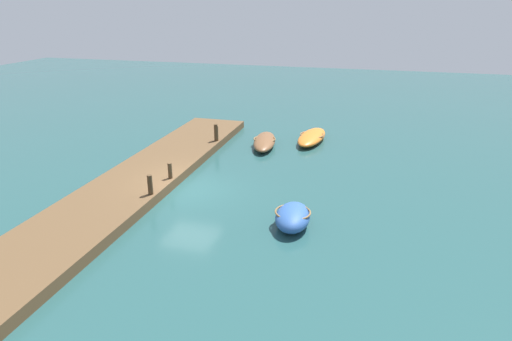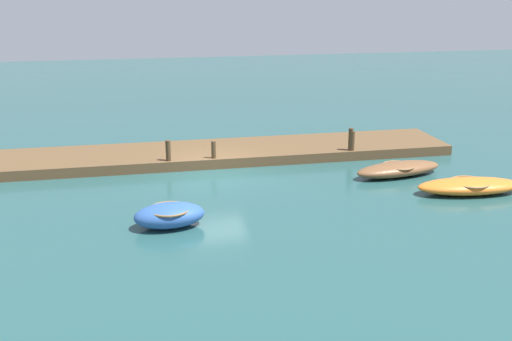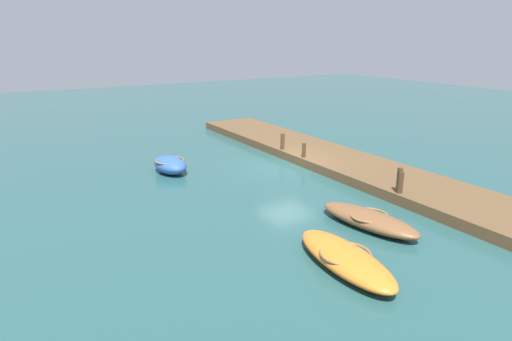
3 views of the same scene
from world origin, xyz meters
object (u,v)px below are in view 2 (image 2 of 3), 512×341
object	(u,v)px
rowboat_orange	(470,186)
mooring_post_mid_east	(214,150)
rowboat_brown	(398,169)
dinghy_blue	(169,215)
mooring_post_east	(168,151)
mooring_post_west	(352,141)
mooring_post_mid_west	(351,139)

from	to	relation	value
rowboat_orange	mooring_post_mid_east	xyz separation A→B (m)	(8.96, -5.30, 0.52)
rowboat_brown	dinghy_blue	bearing A→B (deg)	11.02
rowboat_brown	dinghy_blue	size ratio (longest dim) A/B	1.68
rowboat_orange	mooring_post_mid_east	world-z (taller)	mooring_post_mid_east
mooring_post_east	mooring_post_mid_east	bearing A→B (deg)	180.00
rowboat_orange	mooring_post_east	bearing A→B (deg)	-20.57
mooring_post_west	mooring_post_mid_west	world-z (taller)	mooring_post_mid_west
dinghy_blue	mooring_post_mid_east	distance (m)	6.73
rowboat_orange	mooring_post_mid_west	distance (m)	6.02
rowboat_brown	mooring_post_west	xyz separation A→B (m)	(1.05, -2.69, 0.58)
rowboat_brown	rowboat_orange	world-z (taller)	rowboat_orange
mooring_post_mid_west	dinghy_blue	bearing A→B (deg)	36.43
mooring_post_west	rowboat_orange	bearing A→B (deg)	117.36
rowboat_brown	mooring_post_west	world-z (taller)	mooring_post_west
dinghy_blue	rowboat_brown	bearing A→B (deg)	-163.99
mooring_post_west	mooring_post_east	distance (m)	8.14
mooring_post_west	mooring_post_east	size ratio (longest dim) A/B	1.00
rowboat_brown	mooring_post_mid_east	distance (m)	7.77
rowboat_orange	mooring_post_mid_east	distance (m)	10.42
mooring_post_west	mooring_post_east	xyz separation A→B (m)	(8.14, 0.00, 0.00)
rowboat_brown	rowboat_orange	distance (m)	3.11
rowboat_brown	mooring_post_west	distance (m)	2.94
rowboat_brown	mooring_post_mid_west	world-z (taller)	mooring_post_mid_west
rowboat_brown	mooring_post_west	size ratio (longest dim) A/B	4.58
rowboat_brown	mooring_post_mid_west	xyz separation A→B (m)	(1.11, -2.69, 0.65)
rowboat_orange	mooring_post_mid_west	size ratio (longest dim) A/B	4.09
mooring_post_mid_east	rowboat_orange	bearing A→B (deg)	149.42
mooring_post_east	rowboat_orange	bearing A→B (deg)	154.05
mooring_post_east	dinghy_blue	bearing A→B (deg)	86.06
dinghy_blue	mooring_post_east	size ratio (longest dim) A/B	2.73
dinghy_blue	mooring_post_west	bearing A→B (deg)	-148.25
mooring_post_west	mooring_post_mid_east	bearing A→B (deg)	0.00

